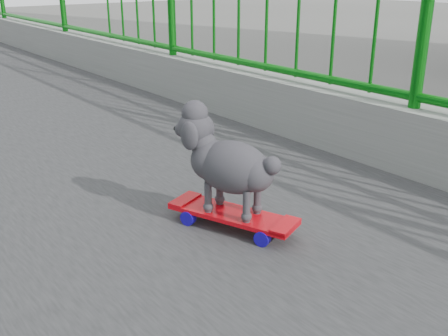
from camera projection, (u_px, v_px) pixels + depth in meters
skateboard at (233, 216)px, 1.90m from camera, size 0.30×0.50×0.06m
poodle at (227, 161)px, 1.84m from camera, size 0.27×0.41×0.36m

